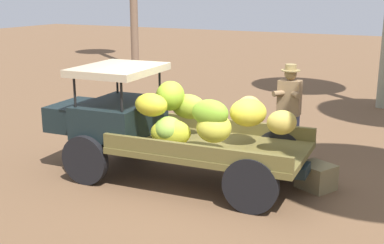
% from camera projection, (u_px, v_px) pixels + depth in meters
% --- Properties ---
extents(ground_plane, '(60.00, 60.00, 0.00)m').
position_uv_depth(ground_plane, '(202.00, 178.00, 8.61)').
color(ground_plane, brown).
extents(truck, '(4.54, 1.96, 1.85)m').
position_uv_depth(truck, '(163.00, 125.00, 8.41)').
color(truck, black).
rests_on(truck, ground).
extents(farmer, '(0.53, 0.46, 1.82)m').
position_uv_depth(farmer, '(289.00, 107.00, 9.14)').
color(farmer, '#515473').
rests_on(farmer, ground).
extents(wooden_crate, '(0.67, 0.64, 0.41)m').
position_uv_depth(wooden_crate, '(316.00, 176.00, 8.08)').
color(wooden_crate, olive).
rests_on(wooden_crate, ground).
extents(loose_banana_bunch, '(0.61, 0.44, 0.38)m').
position_uv_depth(loose_banana_bunch, '(257.00, 136.00, 10.39)').
color(loose_banana_bunch, '#8CBA2F').
rests_on(loose_banana_bunch, ground).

